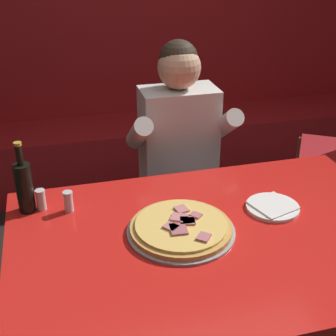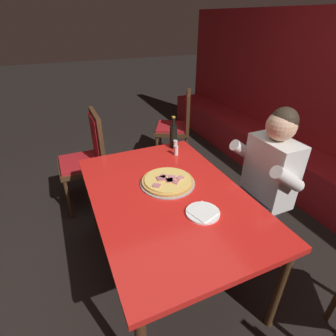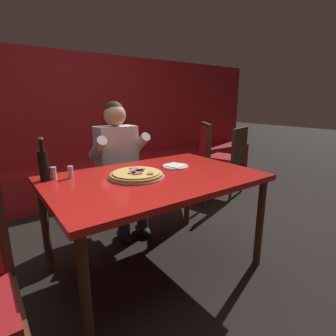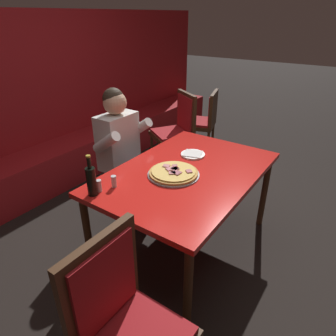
{
  "view_description": "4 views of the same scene",
  "coord_description": "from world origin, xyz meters",
  "px_view_note": "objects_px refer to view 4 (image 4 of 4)",
  "views": [
    {
      "loc": [
        -0.52,
        -1.3,
        1.74
      ],
      "look_at": [
        -0.1,
        0.3,
        0.88
      ],
      "focal_mm": 50.0,
      "sensor_mm": 36.0,
      "label": 1
    },
    {
      "loc": [
        1.33,
        -0.59,
        1.8
      ],
      "look_at": [
        -0.13,
        0.06,
        0.87
      ],
      "focal_mm": 28.0,
      "sensor_mm": 36.0,
      "label": 2
    },
    {
      "loc": [
        -0.99,
        -1.53,
        1.28
      ],
      "look_at": [
        0.13,
        0.01,
        0.79
      ],
      "focal_mm": 28.0,
      "sensor_mm": 36.0,
      "label": 3
    },
    {
      "loc": [
        -1.79,
        -1.06,
        1.84
      ],
      "look_at": [
        -0.05,
        0.15,
        0.75
      ],
      "focal_mm": 32.0,
      "sensor_mm": 36.0,
      "label": 4
    }
  ],
  "objects_px": {
    "beer_bottle": "(91,180)",
    "dining_chair_near_left": "(203,119)",
    "dining_chair_by_booth": "(177,127)",
    "main_dining_table": "(187,178)",
    "dining_chair_side_aisle": "(124,321)",
    "plate_white_paper": "(193,154)",
    "shaker_red_pepper_flakes": "(99,186)",
    "shaker_oregano": "(114,182)",
    "diner_seated_blue_shirt": "(125,151)",
    "pizza": "(174,173)"
  },
  "relations": [
    {
      "from": "pizza",
      "to": "dining_chair_near_left",
      "type": "height_order",
      "value": "dining_chair_near_left"
    },
    {
      "from": "dining_chair_by_booth",
      "to": "diner_seated_blue_shirt",
      "type": "bearing_deg",
      "value": -173.92
    },
    {
      "from": "beer_bottle",
      "to": "dining_chair_by_booth",
      "type": "distance_m",
      "value": 1.9
    },
    {
      "from": "shaker_red_pepper_flakes",
      "to": "shaker_oregano",
      "type": "height_order",
      "value": "same"
    },
    {
      "from": "plate_white_paper",
      "to": "dining_chair_by_booth",
      "type": "height_order",
      "value": "dining_chair_by_booth"
    },
    {
      "from": "plate_white_paper",
      "to": "shaker_red_pepper_flakes",
      "type": "relative_size",
      "value": 2.44
    },
    {
      "from": "main_dining_table",
      "to": "pizza",
      "type": "height_order",
      "value": "pizza"
    },
    {
      "from": "dining_chair_side_aisle",
      "to": "main_dining_table",
      "type": "bearing_deg",
      "value": 17.95
    },
    {
      "from": "shaker_red_pepper_flakes",
      "to": "dining_chair_side_aisle",
      "type": "bearing_deg",
      "value": -127.84
    },
    {
      "from": "dining_chair_by_booth",
      "to": "dining_chair_side_aisle",
      "type": "height_order",
      "value": "dining_chair_by_booth"
    },
    {
      "from": "beer_bottle",
      "to": "shaker_oregano",
      "type": "relative_size",
      "value": 3.4
    },
    {
      "from": "shaker_red_pepper_flakes",
      "to": "diner_seated_blue_shirt",
      "type": "relative_size",
      "value": 0.07
    },
    {
      "from": "dining_chair_side_aisle",
      "to": "plate_white_paper",
      "type": "bearing_deg",
      "value": 18.74
    },
    {
      "from": "diner_seated_blue_shirt",
      "to": "dining_chair_near_left",
      "type": "bearing_deg",
      "value": 2.3
    },
    {
      "from": "shaker_oregano",
      "to": "dining_chair_by_booth",
      "type": "distance_m",
      "value": 1.75
    },
    {
      "from": "pizza",
      "to": "diner_seated_blue_shirt",
      "type": "distance_m",
      "value": 0.72
    },
    {
      "from": "dining_chair_side_aisle",
      "to": "shaker_oregano",
      "type": "bearing_deg",
      "value": 45.68
    },
    {
      "from": "plate_white_paper",
      "to": "dining_chair_near_left",
      "type": "bearing_deg",
      "value": 25.15
    },
    {
      "from": "shaker_red_pepper_flakes",
      "to": "shaker_oregano",
      "type": "relative_size",
      "value": 1.0
    },
    {
      "from": "plate_white_paper",
      "to": "dining_chair_by_booth",
      "type": "bearing_deg",
      "value": 39.94
    },
    {
      "from": "main_dining_table",
      "to": "dining_chair_by_booth",
      "type": "bearing_deg",
      "value": 36.28
    },
    {
      "from": "shaker_red_pepper_flakes",
      "to": "dining_chair_by_booth",
      "type": "bearing_deg",
      "value": 16.07
    },
    {
      "from": "dining_chair_by_booth",
      "to": "dining_chair_side_aisle",
      "type": "bearing_deg",
      "value": -152.16
    },
    {
      "from": "shaker_oregano",
      "to": "diner_seated_blue_shirt",
      "type": "distance_m",
      "value": 0.74
    },
    {
      "from": "shaker_red_pepper_flakes",
      "to": "dining_chair_near_left",
      "type": "relative_size",
      "value": 0.09
    },
    {
      "from": "dining_chair_near_left",
      "to": "dining_chair_side_aisle",
      "type": "bearing_deg",
      "value": -157.95
    },
    {
      "from": "main_dining_table",
      "to": "beer_bottle",
      "type": "height_order",
      "value": "beer_bottle"
    },
    {
      "from": "beer_bottle",
      "to": "dining_chair_side_aisle",
      "type": "bearing_deg",
      "value": -124.82
    },
    {
      "from": "diner_seated_blue_shirt",
      "to": "dining_chair_by_booth",
      "type": "height_order",
      "value": "diner_seated_blue_shirt"
    },
    {
      "from": "dining_chair_side_aisle",
      "to": "beer_bottle",
      "type": "bearing_deg",
      "value": 55.18
    },
    {
      "from": "beer_bottle",
      "to": "dining_chair_near_left",
      "type": "distance_m",
      "value": 2.46
    },
    {
      "from": "main_dining_table",
      "to": "beer_bottle",
      "type": "distance_m",
      "value": 0.77
    },
    {
      "from": "dining_chair_by_booth",
      "to": "main_dining_table",
      "type": "bearing_deg",
      "value": -143.72
    },
    {
      "from": "plate_white_paper",
      "to": "main_dining_table",
      "type": "bearing_deg",
      "value": -157.98
    },
    {
      "from": "plate_white_paper",
      "to": "diner_seated_blue_shirt",
      "type": "relative_size",
      "value": 0.16
    },
    {
      "from": "beer_bottle",
      "to": "pizza",
      "type": "bearing_deg",
      "value": -28.62
    },
    {
      "from": "dining_chair_side_aisle",
      "to": "dining_chair_near_left",
      "type": "bearing_deg",
      "value": 22.05
    },
    {
      "from": "main_dining_table",
      "to": "diner_seated_blue_shirt",
      "type": "distance_m",
      "value": 0.74
    },
    {
      "from": "diner_seated_blue_shirt",
      "to": "dining_chair_near_left",
      "type": "xyz_separation_m",
      "value": [
        1.65,
        0.07,
        -0.15
      ]
    },
    {
      "from": "shaker_red_pepper_flakes",
      "to": "dining_chair_by_booth",
      "type": "height_order",
      "value": "dining_chair_by_booth"
    },
    {
      "from": "plate_white_paper",
      "to": "beer_bottle",
      "type": "distance_m",
      "value": 0.97
    },
    {
      "from": "pizza",
      "to": "dining_chair_side_aisle",
      "type": "height_order",
      "value": "dining_chair_side_aisle"
    },
    {
      "from": "main_dining_table",
      "to": "dining_chair_side_aisle",
      "type": "distance_m",
      "value": 1.22
    },
    {
      "from": "pizza",
      "to": "plate_white_paper",
      "type": "distance_m",
      "value": 0.4
    },
    {
      "from": "shaker_oregano",
      "to": "dining_chair_near_left",
      "type": "xyz_separation_m",
      "value": [
        2.24,
        0.5,
        -0.23
      ]
    },
    {
      "from": "beer_bottle",
      "to": "dining_chair_near_left",
      "type": "height_order",
      "value": "beer_bottle"
    },
    {
      "from": "dining_chair_by_booth",
      "to": "shaker_oregano",
      "type": "bearing_deg",
      "value": -161.7
    },
    {
      "from": "dining_chair_near_left",
      "to": "dining_chair_by_booth",
      "type": "bearing_deg",
      "value": 175.43
    },
    {
      "from": "shaker_red_pepper_flakes",
      "to": "dining_chair_side_aisle",
      "type": "relative_size",
      "value": 0.09
    },
    {
      "from": "diner_seated_blue_shirt",
      "to": "shaker_oregano",
      "type": "bearing_deg",
      "value": -143.69
    }
  ]
}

